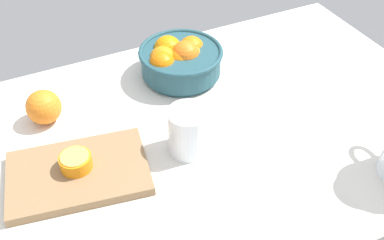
# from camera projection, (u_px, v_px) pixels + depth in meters

# --- Properties ---
(ground_plane) EXTENTS (1.47, 0.85, 0.03)m
(ground_plane) POSITION_uv_depth(u_px,v_px,m) (179.00, 144.00, 1.11)
(ground_plane) COLOR silver
(fruit_bowl) EXTENTS (0.23, 0.23, 0.11)m
(fruit_bowl) POSITION_uv_depth(u_px,v_px,m) (179.00, 59.00, 1.26)
(fruit_bowl) COLOR #234C56
(fruit_bowl) RESTS_ON ground_plane
(second_glass) EXTENTS (0.10, 0.10, 0.11)m
(second_glass) POSITION_uv_depth(u_px,v_px,m) (188.00, 133.00, 1.04)
(second_glass) COLOR white
(second_glass) RESTS_ON ground_plane
(cutting_board) EXTENTS (0.33, 0.25, 0.02)m
(cutting_board) POSITION_uv_depth(u_px,v_px,m) (78.00, 173.00, 1.00)
(cutting_board) COLOR olive
(cutting_board) RESTS_ON ground_plane
(orange_half_0) EXTENTS (0.07, 0.07, 0.04)m
(orange_half_0) POSITION_uv_depth(u_px,v_px,m) (76.00, 162.00, 0.99)
(orange_half_0) COLOR orange
(orange_half_0) RESTS_ON cutting_board
(loose_orange_0) EXTENTS (0.09, 0.09, 0.09)m
(loose_orange_0) POSITION_uv_depth(u_px,v_px,m) (44.00, 107.00, 1.12)
(loose_orange_0) COLOR orange
(loose_orange_0) RESTS_ON ground_plane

